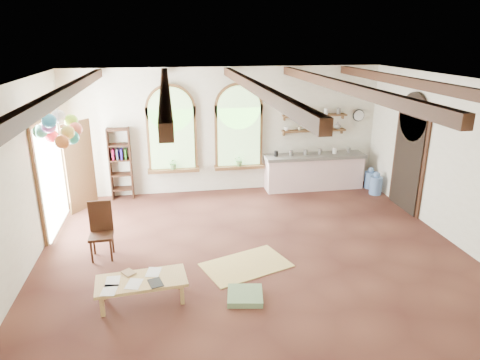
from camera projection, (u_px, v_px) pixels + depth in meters
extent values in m
plane|color=brown|center=(253.00, 250.00, 8.23)|extent=(8.00, 8.00, 0.00)
cube|color=brown|center=(172.00, 139.00, 10.75)|extent=(1.24, 0.08, 1.64)
cylinder|color=brown|center=(171.00, 109.00, 10.51)|extent=(1.24, 0.08, 1.24)
cube|color=#81AD68|center=(172.00, 139.00, 10.71)|extent=(1.10, 0.04, 1.50)
cube|color=brown|center=(174.00, 170.00, 10.92)|extent=(1.30, 0.28, 0.08)
cube|color=brown|center=(239.00, 137.00, 11.02)|extent=(1.24, 0.08, 1.64)
cylinder|color=brown|center=(239.00, 107.00, 10.78)|extent=(1.24, 0.08, 1.24)
cube|color=#81AD68|center=(239.00, 137.00, 10.98)|extent=(1.10, 0.04, 1.50)
cube|color=brown|center=(239.00, 167.00, 11.19)|extent=(1.30, 0.28, 0.08)
cube|color=brown|center=(51.00, 176.00, 8.91)|extent=(0.10, 1.90, 2.50)
cube|color=black|center=(408.00, 164.00, 9.90)|extent=(0.10, 1.30, 2.40)
cube|color=beige|center=(314.00, 173.00, 11.44)|extent=(2.60, 0.55, 0.86)
cube|color=slate|center=(315.00, 156.00, 11.29)|extent=(2.68, 0.62, 0.08)
cube|color=brown|center=(314.00, 130.00, 11.25)|extent=(1.70, 0.24, 0.04)
cube|color=brown|center=(315.00, 115.00, 11.12)|extent=(1.70, 0.24, 0.04)
cylinder|color=black|center=(359.00, 115.00, 11.40)|extent=(0.32, 0.04, 0.32)
cube|color=#3A1B12|center=(110.00, 164.00, 10.57)|extent=(0.03, 0.32, 1.80)
cube|color=#3A1B12|center=(131.00, 163.00, 10.65)|extent=(0.03, 0.32, 1.80)
cube|color=tan|center=(141.00, 281.00, 6.54)|extent=(1.42, 0.75, 0.05)
cube|color=tan|center=(102.00, 306.00, 6.26)|extent=(0.06, 0.06, 0.34)
cube|color=tan|center=(182.00, 294.00, 6.55)|extent=(0.06, 0.06, 0.34)
cube|color=tan|center=(103.00, 289.00, 6.67)|extent=(0.06, 0.06, 0.34)
cube|color=tan|center=(178.00, 279.00, 6.95)|extent=(0.06, 0.06, 0.34)
cube|color=#3A1B12|center=(101.00, 236.00, 7.83)|extent=(0.43, 0.43, 0.05)
cube|color=#3A1B12|center=(101.00, 216.00, 7.90)|extent=(0.42, 0.05, 0.62)
cube|color=tan|center=(246.00, 265.00, 7.69)|extent=(1.72, 1.38, 0.02)
cube|color=#688A5F|center=(245.00, 296.00, 6.72)|extent=(0.63, 0.63, 0.09)
cylinder|color=#5C84C5|center=(376.00, 185.00, 11.08)|extent=(0.31, 0.31, 0.47)
sphere|color=#5C84C5|center=(377.00, 175.00, 10.99)|extent=(0.17, 0.17, 0.17)
cylinder|color=#5C84C5|center=(370.00, 180.00, 11.54)|extent=(0.30, 0.30, 0.45)
sphere|color=#5C84C5|center=(371.00, 170.00, 11.45)|extent=(0.16, 0.16, 0.16)
cylinder|color=silver|center=(57.00, 104.00, 7.54)|extent=(0.01, 0.01, 0.85)
sphere|color=teal|center=(72.00, 137.00, 7.75)|extent=(0.25, 0.25, 0.25)
sphere|color=#FF6C54|center=(75.00, 129.00, 7.87)|extent=(0.25, 0.25, 0.25)
sphere|color=#94E931|center=(71.00, 121.00, 7.99)|extent=(0.25, 0.25, 0.25)
sphere|color=white|center=(58.00, 116.00, 7.78)|extent=(0.25, 0.25, 0.25)
sphere|color=#FF2834|center=(52.00, 136.00, 7.87)|extent=(0.25, 0.25, 0.25)
sphere|color=#429A73|center=(40.00, 132.00, 7.66)|extent=(0.25, 0.25, 0.25)
sphere|color=#BF5DC5|center=(49.00, 126.00, 7.54)|extent=(0.25, 0.25, 0.25)
sphere|color=#35A2E2|center=(49.00, 121.00, 7.37)|extent=(0.25, 0.25, 0.25)
sphere|color=orange|center=(62.00, 142.00, 7.43)|extent=(0.25, 0.25, 0.25)
sphere|color=#F4D656|center=(67.00, 132.00, 7.61)|extent=(0.25, 0.25, 0.25)
imported|color=olive|center=(124.00, 275.00, 6.64)|extent=(0.27, 0.29, 0.02)
cube|color=black|center=(156.00, 283.00, 6.43)|extent=(0.26, 0.32, 0.01)
imported|color=#598C4C|center=(173.00, 163.00, 10.83)|extent=(0.27, 0.23, 0.30)
imported|color=#598C4C|center=(239.00, 160.00, 11.10)|extent=(0.27, 0.23, 0.30)
imported|color=white|center=(286.00, 129.00, 11.11)|extent=(0.12, 0.10, 0.10)
imported|color=beige|center=(299.00, 129.00, 11.16)|extent=(0.10, 0.10, 0.09)
imported|color=beige|center=(312.00, 129.00, 11.23)|extent=(0.22, 0.22, 0.05)
imported|color=#8C664C|center=(325.00, 128.00, 11.28)|extent=(0.20, 0.20, 0.06)
imported|color=slate|center=(338.00, 125.00, 11.31)|extent=(0.18, 0.18, 0.19)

